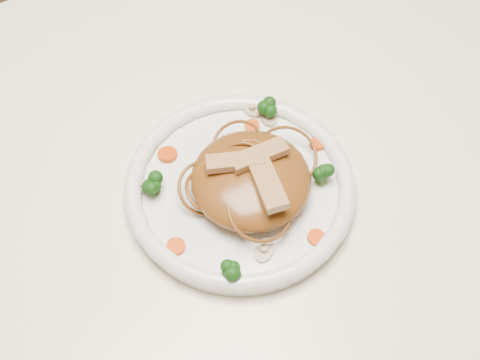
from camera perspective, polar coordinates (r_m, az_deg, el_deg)
table at (r=0.85m, az=-2.79°, el=-3.37°), size 1.20×0.80×0.75m
plate at (r=0.74m, az=-0.00°, el=-0.93°), size 0.31×0.31×0.02m
noodle_mound at (r=0.72m, az=0.94°, el=0.04°), size 0.15×0.15×0.04m
chicken_a at (r=0.70m, az=1.64°, el=2.17°), size 0.06×0.02×0.01m
chicken_b at (r=0.70m, az=-0.40°, el=1.60°), size 0.06×0.04×0.01m
chicken_c at (r=0.68m, az=2.30°, el=-0.10°), size 0.04×0.08×0.01m
broccoli_0 at (r=0.79m, az=2.27°, el=6.09°), size 0.03×0.03×0.03m
broccoli_1 at (r=0.73m, az=-7.52°, el=-0.45°), size 0.03×0.03×0.03m
broccoli_2 at (r=0.67m, az=-0.56°, el=-7.68°), size 0.03×0.03×0.03m
broccoli_3 at (r=0.73m, az=7.12°, el=0.55°), size 0.03×0.03×0.03m
carrot_0 at (r=0.79m, az=1.05°, el=4.67°), size 0.02×0.02×0.00m
carrot_1 at (r=0.70m, az=-5.55°, el=-5.72°), size 0.03×0.03×0.00m
carrot_2 at (r=0.77m, az=6.66°, el=3.10°), size 0.02×0.02×0.00m
carrot_3 at (r=0.76m, az=-6.27°, el=2.22°), size 0.03×0.03×0.00m
carrot_4 at (r=0.71m, az=6.58°, el=-4.94°), size 0.02×0.02×0.00m
mushroom_0 at (r=0.69m, az=2.06°, el=-6.11°), size 0.04×0.04×0.01m
mushroom_1 at (r=0.79m, az=2.47°, el=5.40°), size 0.03×0.03×0.01m
mushroom_2 at (r=0.74m, az=-8.49°, el=-0.52°), size 0.04×0.04×0.01m
mushroom_3 at (r=0.80m, az=1.04°, el=6.07°), size 0.03×0.03×0.01m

